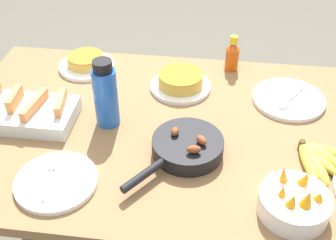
{
  "coord_description": "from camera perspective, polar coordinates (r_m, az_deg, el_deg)",
  "views": [
    {
      "loc": [
        0.14,
        -1.07,
        1.66
      ],
      "look_at": [
        0.0,
        0.0,
        0.8
      ],
      "focal_mm": 45.0,
      "sensor_mm": 36.0,
      "label": 1
    }
  ],
  "objects": [
    {
      "name": "dining_table",
      "position": [
        1.47,
        0.0,
        -4.22
      ],
      "size": [
        1.47,
        0.92,
        0.77
      ],
      "color": "olive",
      "rests_on": "ground_plane"
    },
    {
      "name": "skillet",
      "position": [
        1.28,
        2.51,
        -3.67
      ],
      "size": [
        0.28,
        0.33,
        0.08
      ],
      "rotation": [
        0.0,
        0.0,
        4.07
      ],
      "color": "black",
      "rests_on": "dining_table"
    },
    {
      "name": "hot_sauce_bottle",
      "position": [
        1.68,
        8.71,
        8.66
      ],
      "size": [
        0.05,
        0.05,
        0.14
      ],
      "color": "#C64C0F",
      "rests_on": "dining_table"
    },
    {
      "name": "banana_bunch",
      "position": [
        1.33,
        19.71,
        -4.94
      ],
      "size": [
        0.19,
        0.19,
        0.04
      ],
      "color": "gold",
      "rests_on": "dining_table"
    },
    {
      "name": "frittata_plate_side",
      "position": [
        1.72,
        -11.03,
        7.6
      ],
      "size": [
        0.22,
        0.22,
        0.06
      ],
      "color": "white",
      "rests_on": "dining_table"
    },
    {
      "name": "empty_plate_far_left",
      "position": [
        1.57,
        16.0,
        2.72
      ],
      "size": [
        0.26,
        0.26,
        0.02
      ],
      "color": "white",
      "rests_on": "dining_table"
    },
    {
      "name": "melon_tray",
      "position": [
        1.49,
        -18.58,
        1.0
      ],
      "size": [
        0.32,
        0.19,
        0.1
      ],
      "color": "silver",
      "rests_on": "dining_table"
    },
    {
      "name": "frittata_plate_center",
      "position": [
        1.56,
        1.71,
        5.15
      ],
      "size": [
        0.22,
        0.22,
        0.06
      ],
      "color": "white",
      "rests_on": "dining_table"
    },
    {
      "name": "empty_plate_near_front",
      "position": [
        1.25,
        -14.89,
        -8.07
      ],
      "size": [
        0.24,
        0.24,
        0.02
      ],
      "color": "white",
      "rests_on": "dining_table"
    },
    {
      "name": "water_bottle",
      "position": [
        1.36,
        -8.47,
        3.33
      ],
      "size": [
        0.08,
        0.08,
        0.24
      ],
      "color": "blue",
      "rests_on": "dining_table"
    },
    {
      "name": "fruit_bowl_mango",
      "position": [
        1.17,
        16.75,
        -10.64
      ],
      "size": [
        0.19,
        0.19,
        0.12
      ],
      "color": "white",
      "rests_on": "dining_table"
    }
  ]
}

